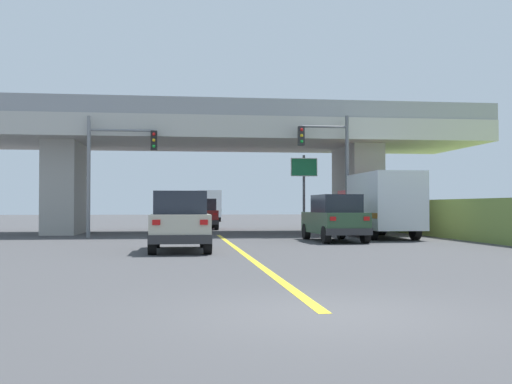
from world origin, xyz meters
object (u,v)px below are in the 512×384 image
object	(u,v)px
sedan_oncoming	(203,214)
semi_truck_distant	(208,205)
traffic_signal_nearside	(332,159)
suv_lead	(180,221)
traffic_signal_farside	(112,160)
box_truck	(380,204)
highway_sign	(304,176)
suv_crossing	(335,218)

from	to	relation	value
sedan_oncoming	semi_truck_distant	xyz separation A→B (m)	(1.36, 22.07, 0.61)
traffic_signal_nearside	suv_lead	bearing A→B (deg)	-128.63
traffic_signal_farside	traffic_signal_nearside	bearing A→B (deg)	-0.84
suv_lead	semi_truck_distant	world-z (taller)	semi_truck_distant
traffic_signal_nearside	semi_truck_distant	xyz separation A→B (m)	(-4.77, 32.93, -2.29)
traffic_signal_farside	sedan_oncoming	bearing A→B (deg)	65.41
suv_lead	box_truck	bearing A→B (deg)	38.88
suv_lead	highway_sign	bearing A→B (deg)	61.22
suv_lead	suv_crossing	world-z (taller)	same
suv_lead	box_truck	size ratio (longest dim) A/B	0.64
sedan_oncoming	highway_sign	bearing A→B (deg)	-57.07
traffic_signal_nearside	traffic_signal_farside	distance (m)	11.03
box_truck	semi_truck_distant	bearing A→B (deg)	100.83
box_truck	traffic_signal_farside	bearing A→B (deg)	170.96
suv_lead	traffic_signal_farside	distance (m)	10.71
sedan_oncoming	suv_lead	bearing A→B (deg)	-94.34
highway_sign	box_truck	bearing A→B (deg)	-59.11
box_truck	sedan_oncoming	distance (m)	15.08
suv_crossing	semi_truck_distant	world-z (taller)	semi_truck_distant
suv_crossing	traffic_signal_farside	bearing A→B (deg)	152.88
traffic_signal_nearside	highway_sign	size ratio (longest dim) A/B	1.42
suv_crossing	traffic_signal_nearside	world-z (taller)	traffic_signal_nearside
sedan_oncoming	traffic_signal_farside	xyz separation A→B (m)	(-4.89, -10.70, 2.78)
sedan_oncoming	traffic_signal_farside	size ratio (longest dim) A/B	0.79
suv_lead	traffic_signal_nearside	world-z (taller)	traffic_signal_nearside
box_truck	traffic_signal_nearside	bearing A→B (deg)	135.02
box_truck	traffic_signal_nearside	size ratio (longest dim) A/B	1.13
highway_sign	sedan_oncoming	bearing A→B (deg)	122.93
highway_sign	traffic_signal_farside	bearing A→B (deg)	-165.64
box_truck	sedan_oncoming	world-z (taller)	box_truck
highway_sign	semi_truck_distant	bearing A→B (deg)	97.33
sedan_oncoming	highway_sign	distance (m)	9.89
suv_crossing	traffic_signal_farside	xyz separation A→B (m)	(-10.01, 4.73, 2.78)
highway_sign	traffic_signal_nearside	bearing A→B (deg)	-72.16
box_truck	traffic_signal_farside	xyz separation A→B (m)	(-12.92, 2.05, 2.17)
suv_crossing	highway_sign	bearing A→B (deg)	87.15
traffic_signal_nearside	highway_sign	world-z (taller)	traffic_signal_nearside
suv_lead	traffic_signal_farside	world-z (taller)	traffic_signal_farside
traffic_signal_farside	semi_truck_distant	bearing A→B (deg)	79.19
sedan_oncoming	highway_sign	xyz separation A→B (m)	(5.25, -8.10, 2.16)
box_truck	traffic_signal_farside	distance (m)	13.26
box_truck	highway_sign	bearing A→B (deg)	120.89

